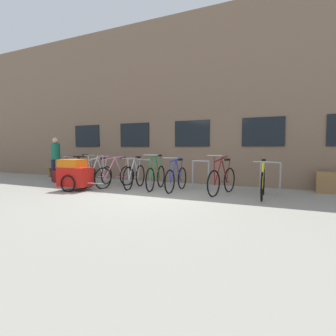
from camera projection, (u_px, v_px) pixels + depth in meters
name	position (u px, v px, depth m)	size (l,w,h in m)	color
ground_plane	(147.00, 198.00, 7.06)	(42.00, 42.00, 0.00)	gray
storefront_building	(221.00, 111.00, 13.13)	(28.00, 7.62, 6.02)	#7A604C
bike_rack	(171.00, 171.00, 8.83)	(6.55, 0.05, 0.89)	gray
bicycle_blue	(176.00, 178.00, 8.16)	(0.44, 1.66, 1.02)	black
bicycle_white	(98.00, 175.00, 9.33)	(0.44, 1.63, 1.07)	black
bicycle_black	(79.00, 173.00, 9.80)	(0.44, 1.65, 1.07)	black
bicycle_silver	(135.00, 176.00, 8.79)	(0.45, 1.69, 1.02)	black
bicycle_yellow	(263.00, 182.00, 7.08)	(0.44, 1.68, 0.99)	black
bicycle_green	(156.00, 176.00, 8.52)	(0.45, 1.72, 1.10)	black
bicycle_maroon	(222.00, 180.00, 7.61)	(0.48, 1.69, 1.10)	black
bicycle_pink	(116.00, 175.00, 9.04)	(0.50, 1.71, 1.04)	black
bike_trailer	(75.00, 174.00, 8.25)	(1.47, 0.74, 0.95)	red
wooden_bench	(65.00, 170.00, 11.78)	(1.87, 0.40, 0.46)	olive
person_by_bench	(56.00, 156.00, 10.51)	(0.32, 0.34, 1.66)	#1E2338
backpack	(57.00, 176.00, 10.20)	(0.28, 0.20, 0.44)	maroon
planter_box	(330.00, 183.00, 7.75)	(0.70, 0.44, 0.60)	olive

